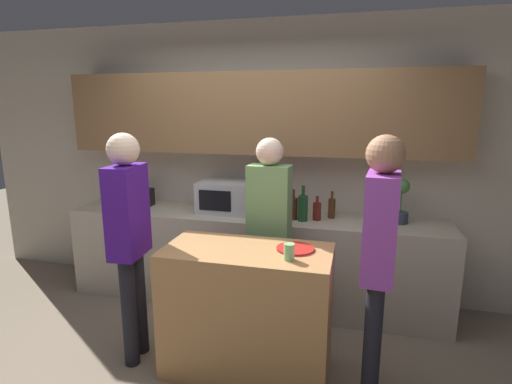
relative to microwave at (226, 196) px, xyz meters
name	(u,v)px	position (x,y,z in m)	size (l,w,h in m)	color
back_wall	(259,143)	(0.27, 0.23, 0.50)	(6.40, 0.40, 2.70)	beige
back_counter	(253,258)	(0.27, -0.04, -0.59)	(3.60, 0.62, 0.88)	#B7AD99
kitchen_island	(247,311)	(0.51, -1.09, -0.57)	(1.16, 0.58, 0.93)	#B27F4C
microwave	(226,196)	(0.00, 0.00, 0.00)	(0.52, 0.39, 0.30)	#B7BABC
toaster	(140,197)	(-0.94, 0.00, -0.06)	(0.26, 0.16, 0.18)	black
potted_plant	(401,201)	(1.61, 0.00, 0.05)	(0.14, 0.14, 0.40)	#333D4C
bottle_0	(293,208)	(0.67, -0.11, -0.04)	(0.08, 0.08, 0.28)	#472814
bottle_1	(303,207)	(0.77, -0.14, -0.03)	(0.09, 0.09, 0.32)	#194723
bottle_2	(317,211)	(0.89, -0.08, -0.07)	(0.07, 0.07, 0.22)	maroon
bottle_3	(332,208)	(1.01, 0.02, -0.05)	(0.06, 0.06, 0.25)	#472814
plate_on_island	(295,249)	(0.84, -1.02, -0.09)	(0.26, 0.26, 0.01)	red
cup_0	(289,252)	(0.82, -1.21, -0.05)	(0.07, 0.07, 0.11)	#83C97E
person_left	(129,229)	(-0.35, -1.16, 0.00)	(0.23, 0.35, 1.72)	black
person_center	(269,220)	(0.55, -0.54, -0.05)	(0.35, 0.22, 1.65)	black
person_right	(379,249)	(1.37, -1.17, 0.01)	(0.23, 0.36, 1.74)	black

